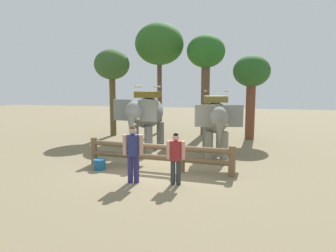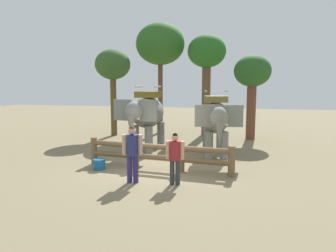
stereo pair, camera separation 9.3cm
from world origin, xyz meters
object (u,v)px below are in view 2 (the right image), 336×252
object	(u,v)px
elephant_center	(216,119)
tourist_woman_in_black	(132,150)
elephant_near_left	(146,114)
tree_far_right	(113,67)
tree_back_center	(252,75)
log_fence	(158,153)
feed_bucket	(99,164)
tree_far_left	(207,56)
tree_deep_back	(160,45)
tourist_man_in_blue	(175,155)

from	to	relation	value
elephant_center	tourist_woman_in_black	world-z (taller)	elephant_center
elephant_near_left	tourist_woman_in_black	size ratio (longest dim) A/B	1.94
elephant_near_left	tree_far_right	world-z (taller)	tree_far_right
tree_back_center	tree_far_right	distance (m)	8.07
log_fence	elephant_center	world-z (taller)	elephant_center
log_fence	tourist_woman_in_black	xyz separation A→B (m)	(-0.38, -1.63, 0.45)
elephant_near_left	tree_far_right	bearing A→B (deg)	131.54
elephant_near_left	feed_bucket	world-z (taller)	elephant_near_left
log_fence	tree_far_left	size ratio (longest dim) A/B	0.92
elephant_center	tree_back_center	xyz separation A→B (m)	(1.58, 4.62, 1.99)
tree_far_left	feed_bucket	size ratio (longest dim) A/B	13.62
elephant_near_left	tree_deep_back	xyz separation A→B (m)	(-0.73, 5.36, 3.82)
log_fence	elephant_center	size ratio (longest dim) A/B	1.64
tourist_man_in_blue	tree_far_right	bearing A→B (deg)	123.68
tourist_woman_in_black	tree_far_left	xyz separation A→B (m)	(1.18, 9.89, 3.68)
elephant_center	tree_deep_back	world-z (taller)	tree_deep_back
tree_far_right	tree_deep_back	xyz separation A→B (m)	(2.45, 1.77, 1.41)
log_fence	elephant_center	bearing A→B (deg)	56.25
tree_far_left	feed_bucket	xyz separation A→B (m)	(-2.89, -8.71, -4.54)
tourist_man_in_blue	tree_far_right	distance (m)	10.52
tree_far_right	log_fence	bearing A→B (deg)	-56.05
elephant_near_left	elephant_center	distance (m)	3.31
log_fence	tree_deep_back	xyz separation A→B (m)	(-2.15, 8.61, 4.91)
tree_back_center	tree_far_left	bearing A→B (deg)	161.82
elephant_center	tree_deep_back	bearing A→B (deg)	124.34
tree_far_left	tree_deep_back	distance (m)	3.07
elephant_near_left	tree_far_left	xyz separation A→B (m)	(2.22, 5.00, 3.04)
tourist_woman_in_black	feed_bucket	xyz separation A→B (m)	(-1.72, 1.18, -0.86)
feed_bucket	elephant_center	bearing A→B (deg)	39.19
elephant_center	tree_back_center	world-z (taller)	tree_back_center
log_fence	feed_bucket	xyz separation A→B (m)	(-2.10, -0.46, -0.41)
tree_back_center	tree_deep_back	xyz separation A→B (m)	(-5.58, 1.22, 1.93)
tree_deep_back	elephant_near_left	bearing A→B (deg)	-82.28
elephant_near_left	tree_back_center	size ratio (longest dim) A/B	0.76
tourist_woman_in_black	tree_deep_back	distance (m)	11.31
elephant_near_left	tourist_man_in_blue	size ratio (longest dim) A/B	2.17
feed_bucket	elephant_near_left	bearing A→B (deg)	79.65
log_fence	tree_far_left	bearing A→B (deg)	84.51
log_fence	tree_far_left	world-z (taller)	tree_far_left
log_fence	tourist_man_in_blue	size ratio (longest dim) A/B	3.40
tourist_man_in_blue	tree_deep_back	bearing A→B (deg)	107.09
log_fence	elephant_near_left	distance (m)	3.71
tourist_woman_in_black	tourist_man_in_blue	distance (m)	1.36
elephant_near_left	tree_back_center	xyz separation A→B (m)	(4.85, 4.14, 1.88)
log_fence	tree_far_right	world-z (taller)	tree_far_right
tree_far_left	tree_back_center	xyz separation A→B (m)	(2.64, -0.87, -1.15)
tourist_man_in_blue	feed_bucket	world-z (taller)	tourist_man_in_blue
elephant_near_left	tourist_man_in_blue	bearing A→B (deg)	-63.39
tree_far_right	tree_back_center	bearing A→B (deg)	3.93
elephant_near_left	tourist_man_in_blue	distance (m)	5.38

